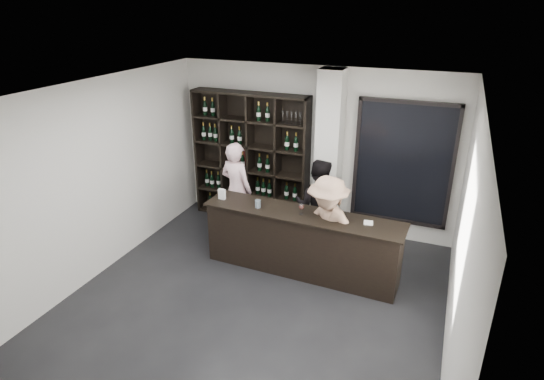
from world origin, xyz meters
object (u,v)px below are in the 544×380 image
at_px(wine_shelf, 251,158).
at_px(tasting_counter, 301,243).
at_px(taster_black, 318,206).
at_px(customer, 327,230).
at_px(taster_pink, 236,190).

xyz_separation_m(wine_shelf, tasting_counter, (1.50, -1.47, -0.70)).
xyz_separation_m(tasting_counter, taster_black, (0.02, 0.75, 0.30)).
xyz_separation_m(taster_black, customer, (0.38, -0.80, 0.03)).
relative_size(tasting_counter, taster_black, 1.90).
distance_m(taster_pink, customer, 2.02).
relative_size(taster_pink, taster_black, 1.07).
bearing_deg(taster_black, customer, 111.45).
xyz_separation_m(tasting_counter, taster_pink, (-1.45, 0.75, 0.35)).
distance_m(taster_black, customer, 0.89).
height_order(tasting_counter, taster_pink, taster_pink).
bearing_deg(taster_pink, wine_shelf, -72.96).
relative_size(wine_shelf, taster_pink, 1.41).
bearing_deg(customer, wine_shelf, 161.40).
distance_m(wine_shelf, tasting_counter, 2.21).
height_order(taster_pink, taster_black, taster_pink).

